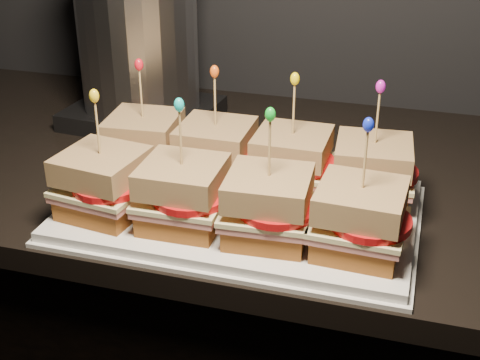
# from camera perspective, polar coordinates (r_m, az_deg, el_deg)

# --- Properties ---
(granite_slab) EXTENTS (2.21, 0.63, 0.03)m
(granite_slab) POSITION_cam_1_polar(r_m,az_deg,el_deg) (1.01, 11.76, -0.75)
(granite_slab) COLOR black
(granite_slab) RESTS_ON cabinet
(platter) EXTENTS (0.45, 0.28, 0.02)m
(platter) POSITION_cam_1_polar(r_m,az_deg,el_deg) (0.88, -0.00, -2.68)
(platter) COLOR white
(platter) RESTS_ON granite_slab
(platter_rim) EXTENTS (0.46, 0.29, 0.01)m
(platter_rim) POSITION_cam_1_polar(r_m,az_deg,el_deg) (0.88, -0.00, -3.02)
(platter_rim) COLOR white
(platter_rim) RESTS_ON granite_slab
(sandwich_0_bread_bot) EXTENTS (0.10, 0.10, 0.03)m
(sandwich_0_bread_bot) POSITION_cam_1_polar(r_m,az_deg,el_deg) (0.97, -8.05, 1.59)
(sandwich_0_bread_bot) COLOR brown
(sandwich_0_bread_bot) RESTS_ON platter
(sandwich_0_ham) EXTENTS (0.11, 0.11, 0.01)m
(sandwich_0_ham) POSITION_cam_1_polar(r_m,az_deg,el_deg) (0.96, -8.11, 2.51)
(sandwich_0_ham) COLOR #C86B6A
(sandwich_0_ham) RESTS_ON sandwich_0_bread_bot
(sandwich_0_cheese) EXTENTS (0.11, 0.11, 0.01)m
(sandwich_0_cheese) POSITION_cam_1_polar(r_m,az_deg,el_deg) (0.96, -8.14, 2.89)
(sandwich_0_cheese) COLOR #F1E9A2
(sandwich_0_cheese) RESTS_ON sandwich_0_ham
(sandwich_0_tomato) EXTENTS (0.09, 0.09, 0.01)m
(sandwich_0_tomato) POSITION_cam_1_polar(r_m,az_deg,el_deg) (0.95, -7.65, 3.08)
(sandwich_0_tomato) COLOR red
(sandwich_0_tomato) RESTS_ON sandwich_0_cheese
(sandwich_0_bread_top) EXTENTS (0.10, 0.10, 0.03)m
(sandwich_0_bread_top) POSITION_cam_1_polar(r_m,az_deg,el_deg) (0.95, -8.25, 4.45)
(sandwich_0_bread_top) COLOR brown
(sandwich_0_bread_top) RESTS_ON sandwich_0_tomato
(sandwich_0_pick) EXTENTS (0.00, 0.00, 0.09)m
(sandwich_0_pick) POSITION_cam_1_polar(r_m,az_deg,el_deg) (0.93, -8.44, 7.08)
(sandwich_0_pick) COLOR tan
(sandwich_0_pick) RESTS_ON sandwich_0_bread_top
(sandwich_0_frill) EXTENTS (0.01, 0.01, 0.02)m
(sandwich_0_frill) POSITION_cam_1_polar(r_m,az_deg,el_deg) (0.92, -8.62, 9.72)
(sandwich_0_frill) COLOR red
(sandwich_0_frill) RESTS_ON sandwich_0_pick
(sandwich_1_bread_bot) EXTENTS (0.09, 0.09, 0.03)m
(sandwich_1_bread_bot) POSITION_cam_1_polar(r_m,az_deg,el_deg) (0.93, -2.04, 0.82)
(sandwich_1_bread_bot) COLOR brown
(sandwich_1_bread_bot) RESTS_ON platter
(sandwich_1_ham) EXTENTS (0.10, 0.10, 0.01)m
(sandwich_1_ham) POSITION_cam_1_polar(r_m,az_deg,el_deg) (0.93, -2.06, 1.77)
(sandwich_1_ham) COLOR #C86B6A
(sandwich_1_ham) RESTS_ON sandwich_1_bread_bot
(sandwich_1_cheese) EXTENTS (0.11, 0.10, 0.01)m
(sandwich_1_cheese) POSITION_cam_1_polar(r_m,az_deg,el_deg) (0.92, -2.06, 2.16)
(sandwich_1_cheese) COLOR #F1E9A2
(sandwich_1_cheese) RESTS_ON sandwich_1_ham
(sandwich_1_tomato) EXTENTS (0.09, 0.09, 0.01)m
(sandwich_1_tomato) POSITION_cam_1_polar(r_m,az_deg,el_deg) (0.91, -1.47, 2.35)
(sandwich_1_tomato) COLOR red
(sandwich_1_tomato) RESTS_ON sandwich_1_cheese
(sandwich_1_bread_top) EXTENTS (0.10, 0.10, 0.03)m
(sandwich_1_bread_top) POSITION_cam_1_polar(r_m,az_deg,el_deg) (0.91, -2.09, 3.77)
(sandwich_1_bread_top) COLOR brown
(sandwich_1_bread_top) RESTS_ON sandwich_1_tomato
(sandwich_1_pick) EXTENTS (0.00, 0.00, 0.09)m
(sandwich_1_pick) POSITION_cam_1_polar(r_m,az_deg,el_deg) (0.90, -2.14, 6.50)
(sandwich_1_pick) COLOR tan
(sandwich_1_pick) RESTS_ON sandwich_1_bread_top
(sandwich_1_frill) EXTENTS (0.01, 0.01, 0.02)m
(sandwich_1_frill) POSITION_cam_1_polar(r_m,az_deg,el_deg) (0.88, -2.19, 9.24)
(sandwich_1_frill) COLOR #EC5815
(sandwich_1_frill) RESTS_ON sandwich_1_pick
(sandwich_2_bread_bot) EXTENTS (0.09, 0.09, 0.03)m
(sandwich_2_bread_bot) POSITION_cam_1_polar(r_m,az_deg,el_deg) (0.91, 4.37, -0.01)
(sandwich_2_bread_bot) COLOR brown
(sandwich_2_bread_bot) RESTS_ON platter
(sandwich_2_ham) EXTENTS (0.10, 0.10, 0.01)m
(sandwich_2_ham) POSITION_cam_1_polar(r_m,az_deg,el_deg) (0.90, 4.41, 0.95)
(sandwich_2_ham) COLOR #C86B6A
(sandwich_2_ham) RESTS_ON sandwich_2_bread_bot
(sandwich_2_cheese) EXTENTS (0.11, 0.10, 0.01)m
(sandwich_2_cheese) POSITION_cam_1_polar(r_m,az_deg,el_deg) (0.90, 4.42, 1.35)
(sandwich_2_cheese) COLOR #F1E9A2
(sandwich_2_cheese) RESTS_ON sandwich_2_ham
(sandwich_2_tomato) EXTENTS (0.09, 0.09, 0.01)m
(sandwich_2_tomato) POSITION_cam_1_polar(r_m,az_deg,el_deg) (0.89, 5.11, 1.53)
(sandwich_2_tomato) COLOR red
(sandwich_2_tomato) RESTS_ON sandwich_2_cheese
(sandwich_2_bread_top) EXTENTS (0.10, 0.10, 0.03)m
(sandwich_2_bread_top) POSITION_cam_1_polar(r_m,az_deg,el_deg) (0.89, 4.49, 3.00)
(sandwich_2_bread_top) COLOR brown
(sandwich_2_bread_top) RESTS_ON sandwich_2_tomato
(sandwich_2_pick) EXTENTS (0.00, 0.00, 0.09)m
(sandwich_2_pick) POSITION_cam_1_polar(r_m,az_deg,el_deg) (0.87, 4.60, 5.79)
(sandwich_2_pick) COLOR tan
(sandwich_2_pick) RESTS_ON sandwich_2_bread_top
(sandwich_2_frill) EXTENTS (0.01, 0.01, 0.02)m
(sandwich_2_frill) POSITION_cam_1_polar(r_m,az_deg,el_deg) (0.85, 4.71, 8.61)
(sandwich_2_frill) COLOR yellow
(sandwich_2_frill) RESTS_ON sandwich_2_pick
(sandwich_3_bread_bot) EXTENTS (0.10, 0.10, 0.03)m
(sandwich_3_bread_bot) POSITION_cam_1_polar(r_m,az_deg,el_deg) (0.90, 11.05, -0.88)
(sandwich_3_bread_bot) COLOR brown
(sandwich_3_bread_bot) RESTS_ON platter
(sandwich_3_ham) EXTENTS (0.11, 0.11, 0.01)m
(sandwich_3_ham) POSITION_cam_1_polar(r_m,az_deg,el_deg) (0.89, 11.15, 0.09)
(sandwich_3_ham) COLOR #C86B6A
(sandwich_3_ham) RESTS_ON sandwich_3_bread_bot
(sandwich_3_cheese) EXTENTS (0.11, 0.11, 0.01)m
(sandwich_3_cheese) POSITION_cam_1_polar(r_m,az_deg,el_deg) (0.89, 11.19, 0.49)
(sandwich_3_cheese) COLOR #F1E9A2
(sandwich_3_cheese) RESTS_ON sandwich_3_ham
(sandwich_3_tomato) EXTENTS (0.09, 0.09, 0.01)m
(sandwich_3_tomato) POSITION_cam_1_polar(r_m,az_deg,el_deg) (0.88, 11.96, 0.67)
(sandwich_3_tomato) COLOR red
(sandwich_3_tomato) RESTS_ON sandwich_3_cheese
(sandwich_3_bread_top) EXTENTS (0.10, 0.10, 0.03)m
(sandwich_3_bread_top) POSITION_cam_1_polar(r_m,az_deg,el_deg) (0.87, 11.35, 2.16)
(sandwich_3_bread_top) COLOR brown
(sandwich_3_bread_top) RESTS_ON sandwich_3_tomato
(sandwich_3_pick) EXTENTS (0.00, 0.00, 0.09)m
(sandwich_3_pick) POSITION_cam_1_polar(r_m,az_deg,el_deg) (0.86, 11.63, 4.97)
(sandwich_3_pick) COLOR tan
(sandwich_3_pick) RESTS_ON sandwich_3_bread_top
(sandwich_3_frill) EXTENTS (0.01, 0.01, 0.02)m
(sandwich_3_frill) POSITION_cam_1_polar(r_m,az_deg,el_deg) (0.84, 11.91, 7.81)
(sandwich_3_frill) COLOR #C718B8
(sandwich_3_frill) RESTS_ON sandwich_3_pick
(sandwich_4_bread_bot) EXTENTS (0.11, 0.11, 0.03)m
(sandwich_4_bread_bot) POSITION_cam_1_polar(r_m,az_deg,el_deg) (0.87, -11.43, -1.91)
(sandwich_4_bread_bot) COLOR brown
(sandwich_4_bread_bot) RESTS_ON platter
(sandwich_4_ham) EXTENTS (0.12, 0.11, 0.01)m
(sandwich_4_ham) POSITION_cam_1_polar(r_m,az_deg,el_deg) (0.86, -11.53, -0.91)
(sandwich_4_ham) COLOR #C86B6A
(sandwich_4_ham) RESTS_ON sandwich_4_bread_bot
(sandwich_4_cheese) EXTENTS (0.12, 0.11, 0.01)m
(sandwich_4_cheese) POSITION_cam_1_polar(r_m,az_deg,el_deg) (0.86, -11.57, -0.50)
(sandwich_4_cheese) COLOR #F1E9A2
(sandwich_4_cheese) RESTS_ON sandwich_4_ham
(sandwich_4_tomato) EXTENTS (0.09, 0.09, 0.01)m
(sandwich_4_tomato) POSITION_cam_1_polar(r_m,az_deg,el_deg) (0.84, -11.07, -0.33)
(sandwich_4_tomato) COLOR red
(sandwich_4_tomato) RESTS_ON sandwich_4_cheese
(sandwich_4_bread_top) EXTENTS (0.11, 0.11, 0.03)m
(sandwich_4_bread_top) POSITION_cam_1_polar(r_m,az_deg,el_deg) (0.84, -11.74, 1.21)
(sandwich_4_bread_top) COLOR brown
(sandwich_4_bread_top) RESTS_ON sandwich_4_tomato
(sandwich_4_pick) EXTENTS (0.00, 0.00, 0.09)m
(sandwich_4_pick) POSITION_cam_1_polar(r_m,az_deg,el_deg) (0.83, -12.04, 4.10)
(sandwich_4_pick) COLOR tan
(sandwich_4_pick) RESTS_ON sandwich_4_bread_top
(sandwich_4_frill) EXTENTS (0.01, 0.01, 0.02)m
(sandwich_4_frill) POSITION_cam_1_polar(r_m,az_deg,el_deg) (0.81, -12.34, 7.04)
(sandwich_4_frill) COLOR yellow
(sandwich_4_frill) RESTS_ON sandwich_4_pick
(sandwich_5_bread_bot) EXTENTS (0.10, 0.10, 0.03)m
(sandwich_5_bread_bot) POSITION_cam_1_polar(r_m,az_deg,el_deg) (0.83, -4.81, -2.94)
(sandwich_5_bread_bot) COLOR brown
(sandwich_5_bread_bot) RESTS_ON platter
(sandwich_5_ham) EXTENTS (0.10, 0.10, 0.01)m
(sandwich_5_ham) POSITION_cam_1_polar(r_m,az_deg,el_deg) (0.82, -4.86, -1.91)
(sandwich_5_ham) COLOR #C86B6A
(sandwich_5_ham) RESTS_ON sandwich_5_bread_bot
(sandwich_5_cheese) EXTENTS (0.11, 0.10, 0.01)m
(sandwich_5_cheese) POSITION_cam_1_polar(r_m,az_deg,el_deg) (0.82, -4.87, -1.48)
(sandwich_5_cheese) COLOR #F1E9A2
(sandwich_5_cheese) RESTS_ON sandwich_5_ham
(sandwich_5_tomato) EXTENTS (0.09, 0.09, 0.01)m
(sandwich_5_tomato) POSITION_cam_1_polar(r_m,az_deg,el_deg) (0.80, -4.25, -1.32)
(sandwich_5_tomato) COLOR red
(sandwich_5_tomato) RESTS_ON sandwich_5_cheese
(sandwich_5_bread_top) EXTENTS (0.10, 0.10, 0.03)m
(sandwich_5_bread_top) POSITION_cam_1_polar(r_m,az_deg,el_deg) (0.80, -4.95, 0.30)
(sandwich_5_bread_top) COLOR brown
(sandwich_5_bread_top) RESTS_ON sandwich_5_tomato
(sandwich_5_pick) EXTENTS (0.00, 0.00, 0.09)m
(sandwich_5_pick) POSITION_cam_1_polar(r_m,az_deg,el_deg) (0.78, -5.09, 3.33)
(sandwich_5_pick) COLOR tan
(sandwich_5_pick) RESTS_ON sandwich_5_bread_top
(sandwich_5_frill) EXTENTS (0.01, 0.01, 0.02)m
(sandwich_5_frill) POSITION_cam_1_polar(r_m,az_deg,el_deg) (0.77, -5.22, 6.41)
(sandwich_5_frill) COLOR #12BEBB
(sandwich_5_frill) RESTS_ON sandwich_5_pick
(sandwich_6_bread_bot) EXTENTS (0.10, 0.10, 0.03)m
(sandwich_6_bread_bot) POSITION_cam_1_polar(r_m,az_deg,el_deg) (0.80, 2.39, -4.02)
(sandwich_6_bread_bot) COLOR brown
(sandwich_6_bread_bot) RESTS_ON platter
(sandwich_6_ham) EXTENTS (0.11, 0.11, 0.01)m
(sandwich_6_ham) POSITION_cam_1_polar(r_m,az_deg,el_deg) (0.79, 2.41, -2.96)
(sandwich_6_ham) COLOR #C86B6A
(sandwich_6_ham) RESTS_ON sandwich_6_bread_bot
(sandwich_6_cheese) EXTENTS (0.11, 0.11, 0.01)m
(sandwich_6_cheese) POSITION_cam_1_polar(r_m,az_deg,el_deg) (0.79, 2.42, -2.52)
(sandwich_6_cheese) COLOR #F1E9A2
(sandwich_6_cheese) RESTS_ON sandwich_6_ham
(sandwich_6_tomato) EXTENTS (0.09, 0.09, 0.01)m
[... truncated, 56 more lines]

